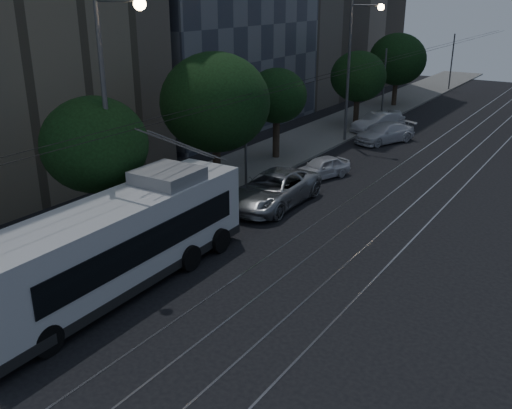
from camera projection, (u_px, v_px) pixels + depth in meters
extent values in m
plane|color=black|center=(214.00, 288.00, 20.97)|extent=(120.00, 120.00, 0.00)
cube|color=slate|center=(299.00, 144.00, 40.47)|extent=(5.00, 90.00, 0.15)
cube|color=#9A9BA2|center=(405.00, 161.00, 36.52)|extent=(0.08, 90.00, 0.02)
cube|color=#9A9BA2|center=(427.00, 165.00, 35.79)|extent=(0.08, 90.00, 0.02)
cube|color=#9A9BA2|center=(453.00, 169.00, 34.99)|extent=(0.08, 90.00, 0.02)
cube|color=#9A9BA2|center=(477.00, 173.00, 34.25)|extent=(0.08, 90.00, 0.02)
cylinder|color=black|center=(351.00, 68.00, 36.67)|extent=(0.02, 90.00, 0.02)
cylinder|color=black|center=(361.00, 69.00, 36.31)|extent=(0.02, 90.00, 0.02)
cylinder|color=#58585B|center=(246.00, 136.00, 30.48)|extent=(0.14, 0.14, 6.00)
cylinder|color=#58585B|center=(384.00, 87.00, 46.17)|extent=(0.14, 0.14, 6.00)
cylinder|color=#58585B|center=(452.00, 62.00, 61.87)|extent=(0.14, 0.14, 6.00)
cube|color=silver|center=(112.00, 244.00, 20.21)|extent=(2.90, 12.41, 2.93)
cube|color=black|center=(115.00, 277.00, 20.67)|extent=(2.94, 12.45, 0.36)
cube|color=black|center=(122.00, 236.00, 20.57)|extent=(2.90, 9.83, 1.08)
cube|color=black|center=(216.00, 190.00, 24.95)|extent=(2.13, 0.13, 1.03)
cube|color=gray|center=(168.00, 176.00, 22.03)|extent=(2.27, 2.31, 0.51)
cylinder|color=#58585B|center=(178.00, 145.00, 22.70)|extent=(0.06, 4.66, 2.26)
cylinder|color=#58585B|center=(191.00, 147.00, 22.39)|extent=(0.06, 4.66, 2.26)
cylinder|color=black|center=(47.00, 340.00, 16.93)|extent=(0.31, 1.03, 1.03)
cylinder|color=black|center=(142.00, 243.00, 23.45)|extent=(0.31, 1.03, 1.03)
cylinder|color=black|center=(190.00, 258.00, 22.16)|extent=(0.31, 1.03, 1.03)
cylinder|color=black|center=(174.00, 228.00, 25.00)|extent=(0.31, 1.03, 1.03)
cylinder|color=black|center=(220.00, 240.00, 23.71)|extent=(0.31, 1.03, 1.03)
imported|color=#9FA2A6|center=(273.00, 189.00, 28.83)|extent=(2.92, 6.15, 1.69)
imported|color=silver|center=(321.00, 168.00, 33.12)|extent=(2.66, 4.00, 1.27)
imported|color=silver|center=(385.00, 133.00, 40.94)|extent=(3.74, 5.15, 1.39)
imported|color=silver|center=(378.00, 123.00, 43.87)|extent=(3.01, 4.87, 1.52)
imported|color=silver|center=(395.00, 118.00, 45.92)|extent=(2.87, 3.99, 1.26)
cylinder|color=#2D2119|center=(102.00, 213.00, 24.39)|extent=(0.44, 0.44, 2.70)
ellipsoid|color=black|center=(95.00, 145.00, 23.34)|extent=(4.39, 4.39, 3.95)
cylinder|color=#2D2119|center=(217.00, 167.00, 30.86)|extent=(0.44, 0.44, 2.66)
ellipsoid|color=black|center=(215.00, 102.00, 29.63)|extent=(5.75, 5.75, 5.18)
cylinder|color=#2D2119|center=(276.00, 139.00, 36.63)|extent=(0.44, 0.44, 2.69)
ellipsoid|color=black|center=(277.00, 96.00, 35.66)|extent=(3.80, 3.80, 3.42)
cylinder|color=#2D2119|center=(356.00, 112.00, 45.47)|extent=(0.44, 0.44, 2.38)
ellipsoid|color=black|center=(358.00, 76.00, 44.48)|extent=(4.35, 4.35, 3.92)
cylinder|color=#2D2119|center=(395.00, 94.00, 53.59)|extent=(0.44, 0.44, 2.41)
ellipsoid|color=black|center=(397.00, 59.00, 52.48)|extent=(5.23, 5.23, 4.71)
cylinder|color=#58585B|center=(108.00, 129.00, 22.28)|extent=(0.20, 0.20, 10.35)
cylinder|color=#58585B|center=(118.00, 1.00, 20.03)|extent=(2.28, 0.12, 0.12)
sphere|color=#FFCE8C|center=(140.00, 4.00, 19.53)|extent=(0.44, 0.44, 0.44)
cylinder|color=#58585B|center=(348.00, 73.00, 39.70)|extent=(0.20, 0.20, 9.76)
cylinder|color=#58585B|center=(367.00, 5.00, 37.57)|extent=(2.15, 0.12, 0.12)
sphere|color=#FFCE8C|center=(381.00, 7.00, 37.11)|extent=(0.44, 0.44, 0.44)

